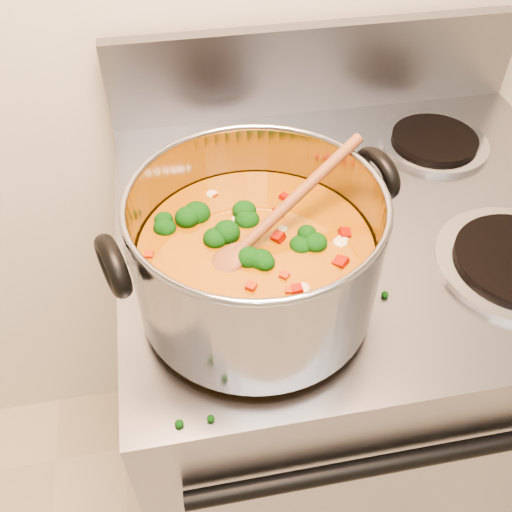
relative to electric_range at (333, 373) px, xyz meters
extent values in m
cube|color=gray|center=(0.00, 0.00, -0.01)|extent=(0.75, 0.65, 0.92)
cube|color=gray|center=(0.00, 0.30, 0.53)|extent=(0.75, 0.03, 0.16)
cylinder|color=black|center=(0.00, -0.34, 0.33)|extent=(0.63, 0.02, 0.02)
cylinder|color=#A5A5AD|center=(-0.18, -0.15, 0.46)|extent=(0.23, 0.23, 0.01)
cylinder|color=black|center=(-0.18, -0.15, 0.46)|extent=(0.18, 0.18, 0.01)
cylinder|color=#A5A5AD|center=(-0.18, 0.15, 0.46)|extent=(0.19, 0.19, 0.01)
cylinder|color=black|center=(-0.18, 0.15, 0.46)|extent=(0.15, 0.15, 0.01)
cylinder|color=#A5A5AD|center=(0.18, 0.15, 0.46)|extent=(0.19, 0.19, 0.01)
cylinder|color=black|center=(0.18, 0.15, 0.46)|extent=(0.15, 0.15, 0.01)
cylinder|color=gray|center=(-0.19, -0.15, 0.55)|extent=(0.29, 0.29, 0.16)
torus|color=gray|center=(-0.19, -0.15, 0.63)|extent=(0.30, 0.30, 0.01)
cylinder|color=#7E410B|center=(-0.19, -0.15, 0.52)|extent=(0.28, 0.28, 0.09)
torus|color=black|center=(-0.35, -0.20, 0.61)|extent=(0.04, 0.08, 0.08)
torus|color=black|center=(-0.04, -0.10, 0.61)|extent=(0.04, 0.08, 0.08)
ellipsoid|color=black|center=(-0.26, -0.20, 0.56)|extent=(0.04, 0.04, 0.03)
ellipsoid|color=black|center=(-0.30, -0.15, 0.56)|extent=(0.04, 0.04, 0.03)
ellipsoid|color=black|center=(-0.10, -0.21, 0.56)|extent=(0.04, 0.04, 0.03)
ellipsoid|color=black|center=(-0.16, -0.14, 0.56)|extent=(0.04, 0.04, 0.03)
ellipsoid|color=black|center=(-0.24, -0.05, 0.56)|extent=(0.04, 0.04, 0.03)
ellipsoid|color=black|center=(-0.29, -0.13, 0.56)|extent=(0.04, 0.04, 0.03)
ellipsoid|color=black|center=(-0.25, -0.11, 0.56)|extent=(0.04, 0.04, 0.03)
ellipsoid|color=#A01505|center=(-0.26, -0.06, 0.56)|extent=(0.01, 0.01, 0.01)
ellipsoid|color=#A01505|center=(-0.09, -0.20, 0.56)|extent=(0.01, 0.01, 0.01)
ellipsoid|color=#A01505|center=(-0.12, -0.06, 0.56)|extent=(0.01, 0.01, 0.01)
ellipsoid|color=#A01505|center=(-0.19, -0.14, 0.56)|extent=(0.01, 0.01, 0.01)
ellipsoid|color=#A01505|center=(-0.16, -0.22, 0.56)|extent=(0.01, 0.01, 0.01)
ellipsoid|color=#A01505|center=(-0.28, -0.20, 0.56)|extent=(0.01, 0.01, 0.01)
ellipsoid|color=#A01505|center=(-0.14, -0.10, 0.56)|extent=(0.01, 0.01, 0.01)
ellipsoid|color=#A01505|center=(-0.17, -0.10, 0.56)|extent=(0.01, 0.01, 0.01)
ellipsoid|color=#A01505|center=(-0.11, -0.08, 0.56)|extent=(0.01, 0.01, 0.01)
ellipsoid|color=#A01505|center=(-0.18, -0.27, 0.56)|extent=(0.01, 0.01, 0.01)
ellipsoid|color=#A01505|center=(-0.19, -0.19, 0.56)|extent=(0.01, 0.01, 0.01)
ellipsoid|color=#9C2508|center=(-0.27, -0.15, 0.56)|extent=(0.01, 0.01, 0.01)
ellipsoid|color=#9C2508|center=(-0.16, -0.04, 0.56)|extent=(0.01, 0.01, 0.01)
ellipsoid|color=#9C2508|center=(-0.11, -0.24, 0.56)|extent=(0.01, 0.01, 0.01)
ellipsoid|color=#9C2508|center=(-0.12, -0.05, 0.56)|extent=(0.01, 0.01, 0.01)
ellipsoid|color=#9C2508|center=(-0.24, -0.23, 0.56)|extent=(0.01, 0.01, 0.01)
ellipsoid|color=#9C2508|center=(-0.19, -0.23, 0.56)|extent=(0.01, 0.01, 0.01)
ellipsoid|color=#9C2508|center=(-0.10, -0.16, 0.56)|extent=(0.01, 0.01, 0.01)
ellipsoid|color=#9C2508|center=(-0.18, -0.18, 0.56)|extent=(0.01, 0.01, 0.01)
ellipsoid|color=#9C2508|center=(-0.20, -0.26, 0.56)|extent=(0.01, 0.01, 0.01)
ellipsoid|color=#C5AF87|center=(-0.11, -0.19, 0.56)|extent=(0.02, 0.02, 0.01)
ellipsoid|color=#C5AF87|center=(-0.26, -0.20, 0.56)|extent=(0.02, 0.02, 0.01)
ellipsoid|color=#C5AF87|center=(-0.20, -0.12, 0.56)|extent=(0.02, 0.02, 0.01)
ellipsoid|color=#C5AF87|center=(-0.20, -0.25, 0.56)|extent=(0.02, 0.02, 0.01)
ellipsoid|color=#C5AF87|center=(-0.26, -0.12, 0.56)|extent=(0.02, 0.02, 0.01)
ellipsoid|color=#C5AF87|center=(-0.17, -0.18, 0.56)|extent=(0.02, 0.02, 0.01)
ellipsoid|color=#C5AF87|center=(-0.22, -0.18, 0.56)|extent=(0.02, 0.02, 0.01)
ellipsoid|color=#C5AF87|center=(-0.16, -0.25, 0.56)|extent=(0.02, 0.02, 0.01)
ellipsoid|color=#C5AF87|center=(-0.29, -0.23, 0.56)|extent=(0.02, 0.02, 0.01)
ellipsoid|color=brown|center=(-0.23, -0.17, 0.56)|extent=(0.07, 0.07, 0.04)
cylinder|color=brown|center=(-0.14, -0.12, 0.60)|extent=(0.19, 0.11, 0.09)
ellipsoid|color=black|center=(0.03, -0.11, 0.46)|extent=(0.01, 0.01, 0.01)
ellipsoid|color=black|center=(-0.04, -0.22, 0.46)|extent=(0.01, 0.01, 0.01)
ellipsoid|color=black|center=(-0.10, 0.01, 0.46)|extent=(0.01, 0.01, 0.01)
ellipsoid|color=black|center=(-0.11, 0.02, 0.46)|extent=(0.01, 0.01, 0.01)
camera|label=1|loc=(-0.28, -0.62, 1.03)|focal=40.00mm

